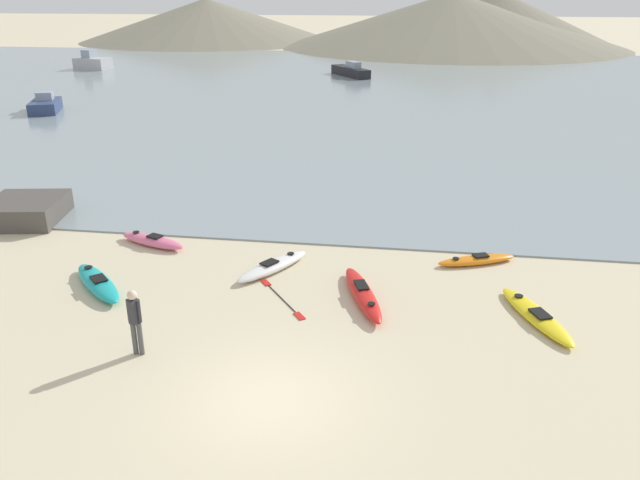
# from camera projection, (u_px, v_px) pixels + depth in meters

# --- Properties ---
(ground_plane) EXTENTS (400.00, 400.00, 0.00)m
(ground_plane) POSITION_uv_depth(u_px,v_px,m) (269.00, 399.00, 13.60)
(ground_plane) COLOR beige
(bay_water) EXTENTS (160.00, 70.00, 0.06)m
(bay_water) POSITION_uv_depth(u_px,v_px,m) (383.00, 91.00, 53.77)
(bay_water) COLOR gray
(bay_water) RESTS_ON ground_plane
(far_hill_left) EXTENTS (41.74, 41.74, 6.72)m
(far_hill_left) POSITION_uv_depth(u_px,v_px,m) (207.00, 20.00, 104.18)
(far_hill_left) COLOR gray
(far_hill_left) RESTS_ON ground_plane
(far_hill_midleft) EXTENTS (51.29, 51.29, 7.71)m
(far_hill_midleft) POSITION_uv_depth(u_px,v_px,m) (452.00, 20.00, 93.11)
(far_hill_midleft) COLOR gray
(far_hill_midleft) RESTS_ON ground_plane
(far_hill_midright) EXTENTS (36.40, 36.40, 8.03)m
(far_hill_midright) POSITION_uv_depth(u_px,v_px,m) (497.00, 18.00, 95.49)
(far_hill_midright) COLOR gray
(far_hill_midright) RESTS_ON ground_plane
(kayak_on_sand_0) EXTENTS (2.14, 2.92, 0.36)m
(kayak_on_sand_0) POSITION_uv_depth(u_px,v_px,m) (273.00, 266.00, 19.73)
(kayak_on_sand_0) COLOR white
(kayak_on_sand_0) RESTS_ON ground_plane
(kayak_on_sand_1) EXTENTS (2.69, 1.56, 0.30)m
(kayak_on_sand_1) POSITION_uv_depth(u_px,v_px,m) (476.00, 260.00, 20.25)
(kayak_on_sand_1) COLOR orange
(kayak_on_sand_1) RESTS_ON ground_plane
(kayak_on_sand_2) EXTENTS (2.76, 1.55, 0.39)m
(kayak_on_sand_2) POSITION_uv_depth(u_px,v_px,m) (152.00, 241.00, 21.68)
(kayak_on_sand_2) COLOR #E5668C
(kayak_on_sand_2) RESTS_ON ground_plane
(kayak_on_sand_3) EXTENTS (1.92, 3.37, 0.30)m
(kayak_on_sand_3) POSITION_uv_depth(u_px,v_px,m) (536.00, 315.00, 16.82)
(kayak_on_sand_3) COLOR yellow
(kayak_on_sand_3) RESTS_ON ground_plane
(kayak_on_sand_4) EXTENTS (2.71, 2.76, 0.41)m
(kayak_on_sand_4) POSITION_uv_depth(u_px,v_px,m) (98.00, 283.00, 18.57)
(kayak_on_sand_4) COLOR teal
(kayak_on_sand_4) RESTS_ON ground_plane
(kayak_on_sand_5) EXTENTS (1.71, 3.53, 0.41)m
(kayak_on_sand_5) POSITION_uv_depth(u_px,v_px,m) (363.00, 294.00, 17.90)
(kayak_on_sand_5) COLOR red
(kayak_on_sand_5) RESTS_ON ground_plane
(person_near_foreground) EXTENTS (0.35, 0.29, 1.73)m
(person_near_foreground) POSITION_uv_depth(u_px,v_px,m) (135.00, 318.00, 14.93)
(person_near_foreground) COLOR #4C4C4C
(person_near_foreground) RESTS_ON ground_plane
(moored_boat_0) EXTENTS (4.46, 5.71, 1.48)m
(moored_boat_0) POSITION_uv_depth(u_px,v_px,m) (351.00, 71.00, 62.46)
(moored_boat_0) COLOR black
(moored_boat_0) RESTS_ON bay_water
(moored_boat_1) EXTENTS (3.02, 4.04, 1.35)m
(moored_boat_1) POSITION_uv_depth(u_px,v_px,m) (45.00, 105.00, 44.61)
(moored_boat_1) COLOR navy
(moored_boat_1) RESTS_ON bay_water
(moored_boat_2) EXTENTS (3.88, 2.70, 2.03)m
(moored_boat_2) POSITION_uv_depth(u_px,v_px,m) (92.00, 62.00, 67.80)
(moored_boat_2) COLOR #B2B2B7
(moored_boat_2) RESTS_ON bay_water
(loose_paddle) EXTENTS (1.79, 2.35, 0.03)m
(loose_paddle) POSITION_uv_depth(u_px,v_px,m) (282.00, 299.00, 17.99)
(loose_paddle) COLOR black
(loose_paddle) RESTS_ON ground_plane
(shoreline_rock) EXTENTS (3.12, 3.26, 0.85)m
(shoreline_rock) POSITION_uv_depth(u_px,v_px,m) (26.00, 210.00, 23.86)
(shoreline_rock) COLOR #4C4742
(shoreline_rock) RESTS_ON ground_plane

